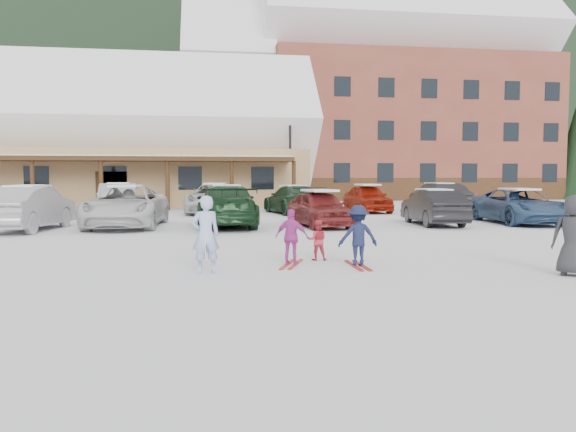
{
  "coord_description": "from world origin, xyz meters",
  "views": [
    {
      "loc": [
        -1.56,
        -11.44,
        1.88
      ],
      "look_at": [
        0.3,
        1.0,
        1.0
      ],
      "focal_mm": 35.0,
      "sensor_mm": 36.0,
      "label": 1
    }
  ],
  "objects": [
    {
      "name": "alpine_hotel",
      "position": [
        14.27,
        38.0,
        8.63
      ],
      "size": [
        31.48,
        14.01,
        21.48
      ],
      "color": "brown",
      "rests_on": "ground"
    },
    {
      "name": "parked_car_6",
      "position": [
        11.0,
        9.52,
        0.7
      ],
      "size": [
        2.62,
        5.15,
        1.39
      ],
      "primitive_type": "imported",
      "rotation": [
        0.0,
        0.0,
        -0.06
      ],
      "color": "#324E73",
      "rests_on": "ground"
    },
    {
      "name": "lamp_post",
      "position": [
        3.82,
        23.64,
        3.23
      ],
      "size": [
        0.5,
        0.25,
        5.67
      ],
      "color": "black",
      "rests_on": "ground"
    },
    {
      "name": "conifer_3",
      "position": [
        6.0,
        44.0,
        5.12
      ],
      "size": [
        3.96,
        3.96,
        9.18
      ],
      "color": "black",
      "rests_on": "ground"
    },
    {
      "name": "day_lodge",
      "position": [
        -9.0,
        27.96,
        3.94
      ],
      "size": [
        29.12,
        12.5,
        10.38
      ],
      "color": "tan",
      "rests_on": "ground"
    },
    {
      "name": "skis_child_magenta",
      "position": [
        0.28,
        0.31,
        0.01
      ],
      "size": [
        0.66,
        1.39,
        0.03
      ],
      "primitive_type": "cube",
      "rotation": [
        0.0,
        0.0,
        2.8
      ],
      "color": "#AB2018",
      "rests_on": "ground"
    },
    {
      "name": "parked_car_2",
      "position": [
        -4.44,
        10.12,
        0.77
      ],
      "size": [
        2.88,
        5.7,
        1.55
      ],
      "primitive_type": "imported",
      "rotation": [
        0.0,
        0.0,
        -0.06
      ],
      "color": "silver",
      "rests_on": "ground"
    },
    {
      "name": "skis_child_navy",
      "position": [
        1.63,
        -0.07,
        0.01
      ],
      "size": [
        0.23,
        1.4,
        0.03
      ],
      "primitive_type": "cube",
      "rotation": [
        0.0,
        0.0,
        3.12
      ],
      "color": "#AB2018",
      "rests_on": "ground"
    },
    {
      "name": "toddler_red",
      "position": [
        0.95,
        0.88,
        0.46
      ],
      "size": [
        0.49,
        0.41,
        0.91
      ],
      "primitive_type": "imported",
      "rotation": [
        0.0,
        0.0,
        2.98
      ],
      "color": "#C7313E",
      "rests_on": "ground"
    },
    {
      "name": "ground",
      "position": [
        0.0,
        0.0,
        0.0
      ],
      "size": [
        160.0,
        160.0,
        0.0
      ],
      "primitive_type": "plane",
      "color": "white",
      "rests_on": "ground"
    },
    {
      "name": "bystander_dark",
      "position": [
        5.35,
        -1.79,
        0.77
      ],
      "size": [
        0.9,
        0.82,
        1.55
      ],
      "primitive_type": "imported",
      "rotation": [
        0.0,
        0.0,
        2.59
      ],
      "color": "#2A2A2D",
      "rests_on": "ground"
    },
    {
      "name": "forested_hillside",
      "position": [
        0.0,
        85.0,
        19.0
      ],
      "size": [
        300.0,
        70.0,
        38.0
      ],
      "primitive_type": "cube",
      "color": "black",
      "rests_on": "ground"
    },
    {
      "name": "parked_car_4",
      "position": [
        2.73,
        9.24,
        0.69
      ],
      "size": [
        2.17,
        4.24,
        1.38
      ],
      "primitive_type": "imported",
      "rotation": [
        0.0,
        0.0,
        0.14
      ],
      "color": "maroon",
      "rests_on": "ground"
    },
    {
      "name": "conifer_4",
      "position": [
        34.0,
        46.0,
        6.54
      ],
      "size": [
        5.06,
        5.06,
        11.73
      ],
      "color": "black",
      "rests_on": "ground"
    },
    {
      "name": "child_magenta",
      "position": [
        0.28,
        0.31,
        0.6
      ],
      "size": [
        0.76,
        0.51,
        1.2
      ],
      "primitive_type": "imported",
      "rotation": [
        0.0,
        0.0,
        2.8
      ],
      "color": "#BF349D",
      "rests_on": "ground"
    },
    {
      "name": "parked_car_13",
      "position": [
        10.97,
        17.25,
        0.77
      ],
      "size": [
        1.76,
        4.71,
        1.54
      ],
      "primitive_type": "imported",
      "rotation": [
        0.0,
        0.0,
        3.17
      ],
      "color": "#232225",
      "rests_on": "ground"
    },
    {
      "name": "parked_car_8",
      "position": [
        -9.69,
        16.35,
        0.74
      ],
      "size": [
        1.85,
        4.4,
        1.49
      ],
      "primitive_type": "imported",
      "rotation": [
        0.0,
        0.0,
        0.02
      ],
      "color": "maroon",
      "rests_on": "ground"
    },
    {
      "name": "parked_car_5",
      "position": [
        7.3,
        9.36,
        0.69
      ],
      "size": [
        1.75,
        4.3,
        1.39
      ],
      "primitive_type": "imported",
      "rotation": [
        0.0,
        0.0,
        3.07
      ],
      "color": "black",
      "rests_on": "ground"
    },
    {
      "name": "child_navy",
      "position": [
        1.63,
        -0.07,
        0.64
      ],
      "size": [
        0.84,
        0.5,
        1.29
      ],
      "primitive_type": "imported",
      "rotation": [
        0.0,
        0.0,
        3.12
      ],
      "color": "#151B3C",
      "rests_on": "ground"
    },
    {
      "name": "parked_car_3",
      "position": [
        -0.74,
        9.76,
        0.78
      ],
      "size": [
        2.21,
        5.39,
        1.56
      ],
      "primitive_type": "imported",
      "rotation": [
        0.0,
        0.0,
        3.15
      ],
      "color": "black",
      "rests_on": "ground"
    },
    {
      "name": "adult_skier",
      "position": [
        -1.54,
        -0.5,
        0.76
      ],
      "size": [
        0.62,
        0.47,
        1.52
      ],
      "primitive_type": "imported",
      "rotation": [
        0.0,
        0.0,
        3.35
      ],
      "color": "#AFC2F1",
      "rests_on": "ground"
    },
    {
      "name": "parked_car_9",
      "position": [
        -5.72,
        17.06,
        0.78
      ],
      "size": [
        2.11,
        4.9,
        1.57
      ],
      "primitive_type": "imported",
      "rotation": [
        0.0,
        0.0,
        3.24
      ],
      "color": "#A9A9AF",
      "rests_on": "ground"
    },
    {
      "name": "parked_car_10",
      "position": [
        -1.01,
        17.47,
        0.77
      ],
      "size": [
        3.28,
        5.84,
        1.54
      ],
      "primitive_type": "imported",
      "rotation": [
        0.0,
        0.0,
        -0.14
      ],
      "color": "silver",
      "rests_on": "ground"
    },
    {
      "name": "parked_car_12",
      "position": [
        7.02,
        17.43,
        0.74
      ],
      "size": [
        1.87,
        4.38,
        1.47
      ],
      "primitive_type": "imported",
      "rotation": [
        0.0,
        0.0,
        0.03
      ],
      "color": "#9C1C0B",
      "rests_on": "ground"
    },
    {
      "name": "parked_car_11",
      "position": [
        2.91,
        16.8,
        0.72
      ],
      "size": [
        2.82,
        5.22,
        1.44
      ],
      "primitive_type": "imported",
      "rotation": [
        0.0,
        0.0,
        3.31
      ],
      "color": "#1F3D24",
      "rests_on": "ground"
    },
    {
      "name": "parked_car_1",
      "position": [
        -7.66,
        9.3,
        0.78
      ],
      "size": [
        2.28,
        4.92,
        1.56
      ],
      "primitive_type": "imported",
      "rotation": [
        0.0,
        0.0,
        3.01
      ],
      "color": "#ACABB0",
      "rests_on": "ground"
    }
  ]
}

